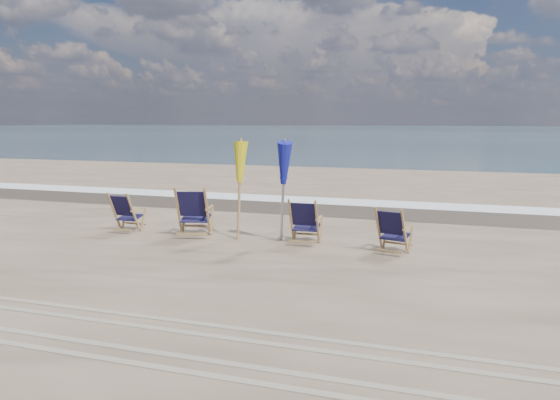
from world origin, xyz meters
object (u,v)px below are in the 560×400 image
(beach_chair_0, at_px, (133,213))
(beach_chair_1, at_px, (207,212))
(umbrella_yellow, at_px, (239,167))
(umbrella_blue, at_px, (283,165))
(beach_chair_3, at_px, (404,232))
(beach_chair_2, at_px, (317,222))

(beach_chair_0, height_order, beach_chair_1, beach_chair_1)
(umbrella_yellow, height_order, umbrella_blue, umbrella_blue)
(beach_chair_3, height_order, umbrella_blue, umbrella_blue)
(beach_chair_1, bearing_deg, umbrella_blue, 168.84)
(beach_chair_0, height_order, beach_chair_3, beach_chair_0)
(beach_chair_1, relative_size, umbrella_yellow, 0.55)
(beach_chair_1, xyz_separation_m, beach_chair_2, (2.37, 0.03, -0.08))
(beach_chair_0, height_order, beach_chair_2, beach_chair_2)
(beach_chair_3, distance_m, umbrella_yellow, 3.59)
(beach_chair_3, bearing_deg, beach_chair_1, 9.88)
(beach_chair_2, distance_m, umbrella_yellow, 1.99)
(beach_chair_0, distance_m, umbrella_blue, 3.57)
(beach_chair_1, xyz_separation_m, umbrella_yellow, (0.68, 0.14, 0.95))
(umbrella_yellow, bearing_deg, beach_chair_3, -6.85)
(umbrella_yellow, bearing_deg, beach_chair_1, -168.48)
(beach_chair_2, xyz_separation_m, umbrella_yellow, (-1.69, 0.11, 1.03))
(beach_chair_2, height_order, umbrella_yellow, umbrella_yellow)
(beach_chair_2, bearing_deg, beach_chair_0, -1.12)
(beach_chair_2, bearing_deg, beach_chair_1, -2.11)
(beach_chair_2, height_order, umbrella_blue, umbrella_blue)
(umbrella_blue, bearing_deg, beach_chair_3, -8.10)
(beach_chair_0, xyz_separation_m, umbrella_yellow, (2.42, 0.23, 1.05))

